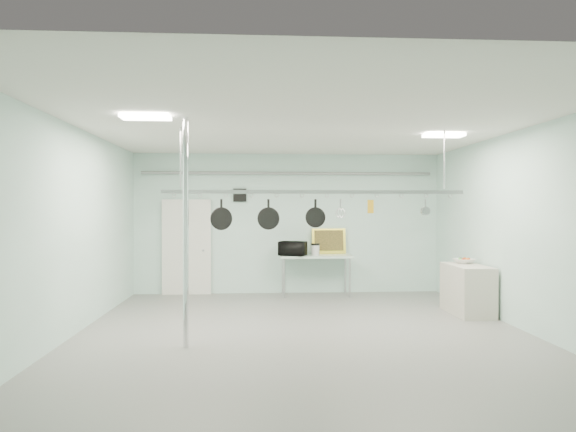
{
  "coord_description": "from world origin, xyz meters",
  "views": [
    {
      "loc": [
        -0.72,
        -7.78,
        1.92
      ],
      "look_at": [
        -0.18,
        1.0,
        1.81
      ],
      "focal_mm": 32.0,
      "sensor_mm": 36.0,
      "label": 1
    }
  ],
  "objects": [
    {
      "name": "light_panel_right",
      "position": [
        2.4,
        0.6,
        3.16
      ],
      "size": [
        0.65,
        0.3,
        0.05
      ],
      "primitive_type": "cube",
      "color": "white",
      "rests_on": "ceiling"
    },
    {
      "name": "light_panel_left",
      "position": [
        -2.2,
        -0.8,
        3.16
      ],
      "size": [
        0.65,
        0.3,
        0.05
      ],
      "primitive_type": "cube",
      "color": "white",
      "rests_on": "ceiling"
    },
    {
      "name": "floor",
      "position": [
        0.0,
        0.0,
        0.0
      ],
      "size": [
        8.0,
        8.0,
        0.0
      ],
      "primitive_type": "plane",
      "color": "gray",
      "rests_on": "ground"
    },
    {
      "name": "skillet_mid",
      "position": [
        -0.53,
        0.3,
        1.85
      ],
      "size": [
        0.35,
        0.14,
        0.48
      ],
      "primitive_type": null,
      "rotation": [
        0.0,
        0.0,
        -0.22
      ],
      "color": "black",
      "rests_on": "pot_rack"
    },
    {
      "name": "coffee_canister",
      "position": [
        0.58,
        3.51,
        1.02
      ],
      "size": [
        0.2,
        0.2,
        0.23
      ],
      "primitive_type": "cylinder",
      "rotation": [
        0.0,
        0.0,
        0.14
      ],
      "color": "silver",
      "rests_on": "prep_table"
    },
    {
      "name": "fruit_bowl",
      "position": [
        3.2,
        1.68,
        0.95
      ],
      "size": [
        0.48,
        0.48,
        0.09
      ],
      "primitive_type": "imported",
      "rotation": [
        0.0,
        0.0,
        0.4
      ],
      "color": "silver",
      "rests_on": "side_cabinet"
    },
    {
      "name": "whisk",
      "position": [
        0.62,
        0.3,
        1.93
      ],
      "size": [
        0.17,
        0.17,
        0.31
      ],
      "primitive_type": null,
      "rotation": [
        0.0,
        0.0,
        0.14
      ],
      "color": "#BCBBC1",
      "rests_on": "pot_rack"
    },
    {
      "name": "microwave",
      "position": [
        0.08,
        3.47,
        1.06
      ],
      "size": [
        0.67,
        0.58,
        0.31
      ],
      "primitive_type": "imported",
      "rotation": [
        0.0,
        0.0,
        2.72
      ],
      "color": "black",
      "rests_on": "prep_table"
    },
    {
      "name": "right_wall",
      "position": [
        3.49,
        0.0,
        1.6
      ],
      "size": [
        0.02,
        8.0,
        3.2
      ],
      "primitive_type": "cube",
      "color": "silver",
      "rests_on": "floor"
    },
    {
      "name": "back_wall",
      "position": [
        0.0,
        3.99,
        1.6
      ],
      "size": [
        7.0,
        0.02,
        3.2
      ],
      "primitive_type": "cube",
      "color": "silver",
      "rests_on": "floor"
    },
    {
      "name": "conduit_pipe",
      "position": [
        0.0,
        3.9,
        2.75
      ],
      "size": [
        6.6,
        0.07,
        0.07
      ],
      "primitive_type": "cylinder",
      "rotation": [
        0.0,
        1.57,
        0.0
      ],
      "color": "gray",
      "rests_on": "back_wall"
    },
    {
      "name": "ceiling",
      "position": [
        0.0,
        0.0,
        3.19
      ],
      "size": [
        7.0,
        8.0,
        0.02
      ],
      "primitive_type": "cube",
      "color": "silver",
      "rests_on": "back_wall"
    },
    {
      "name": "door",
      "position": [
        -2.3,
        3.94,
        1.05
      ],
      "size": [
        1.1,
        0.1,
        2.2
      ],
      "primitive_type": "cube",
      "color": "silver",
      "rests_on": "floor"
    },
    {
      "name": "fruit_cluster",
      "position": [
        3.2,
        1.68,
        0.99
      ],
      "size": [
        0.24,
        0.24,
        0.09
      ],
      "primitive_type": null,
      "color": "#9B250E",
      "rests_on": "fruit_bowl"
    },
    {
      "name": "chrome_pole",
      "position": [
        -1.7,
        -0.6,
        1.6
      ],
      "size": [
        0.08,
        0.08,
        3.2
      ],
      "primitive_type": "cylinder",
      "color": "silver",
      "rests_on": "floor"
    },
    {
      "name": "skillet_left",
      "position": [
        -1.27,
        0.3,
        1.84
      ],
      "size": [
        0.35,
        0.19,
        0.49
      ],
      "primitive_type": null,
      "rotation": [
        0.0,
        0.0,
        0.39
      ],
      "color": "black",
      "rests_on": "pot_rack"
    },
    {
      "name": "painting_large",
      "position": [
        0.94,
        3.9,
        1.2
      ],
      "size": [
        0.78,
        0.16,
        0.58
      ],
      "primitive_type": "cube",
      "rotation": [
        -0.14,
        0.0,
        0.04
      ],
      "color": "yellow",
      "rests_on": "prep_table"
    },
    {
      "name": "skillet_right",
      "position": [
        0.21,
        0.3,
        1.87
      ],
      "size": [
        0.32,
        0.15,
        0.42
      ],
      "primitive_type": null,
      "rotation": [
        0.0,
        0.0,
        -0.3
      ],
      "color": "black",
      "rests_on": "pot_rack"
    },
    {
      "name": "prep_table",
      "position": [
        0.6,
        3.6,
        0.83
      ],
      "size": [
        1.6,
        0.7,
        0.91
      ],
      "color": "silver",
      "rests_on": "floor"
    },
    {
      "name": "painting_small",
      "position": [
        1.13,
        3.9,
        1.03
      ],
      "size": [
        0.3,
        0.09,
        0.25
      ],
      "primitive_type": "cube",
      "rotation": [
        -0.17,
        0.0,
        0.02
      ],
      "color": "black",
      "rests_on": "prep_table"
    },
    {
      "name": "wall_vent",
      "position": [
        -1.1,
        3.97,
        2.25
      ],
      "size": [
        0.3,
        0.04,
        0.3
      ],
      "primitive_type": "cube",
      "color": "black",
      "rests_on": "back_wall"
    },
    {
      "name": "pot_rack",
      "position": [
        0.2,
        0.3,
        2.23
      ],
      "size": [
        4.8,
        0.06,
        1.0
      ],
      "color": "#B7B7BC",
      "rests_on": "ceiling"
    },
    {
      "name": "saucepan",
      "position": [
        1.99,
        0.3,
        1.96
      ],
      "size": [
        0.15,
        0.1,
        0.25
      ],
      "primitive_type": null,
      "rotation": [
        0.0,
        0.0,
        -0.12
      ],
      "color": "silver",
      "rests_on": "pot_rack"
    },
    {
      "name": "grater",
      "position": [
        1.1,
        0.3,
        1.97
      ],
      "size": [
        0.1,
        0.03,
        0.23
      ],
      "primitive_type": null,
      "rotation": [
        0.0,
        0.0,
        -0.14
      ],
      "color": "gold",
      "rests_on": "pot_rack"
    },
    {
      "name": "side_cabinet",
      "position": [
        3.15,
        1.4,
        0.45
      ],
      "size": [
        0.6,
        1.2,
        0.9
      ],
      "primitive_type": "cube",
      "color": "beige",
      "rests_on": "floor"
    }
  ]
}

